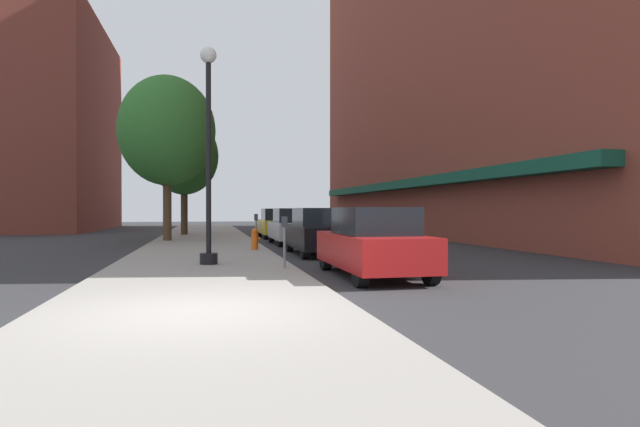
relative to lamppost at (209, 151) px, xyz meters
name	(u,v)px	position (x,y,z in m)	size (l,w,h in m)	color
ground_plane	(286,241)	(3.82, 11.40, -3.20)	(90.00, 90.00, 0.00)	#2D2D30
sidewalk_slab	(204,240)	(-0.18, 12.40, -3.14)	(4.80, 50.00, 0.12)	gray
building_far_background	(63,128)	(-11.20, 30.40, 4.92)	(6.80, 18.00, 16.29)	brown
lamppost	(209,151)	(0.00, 0.00, 0.00)	(0.48, 0.48, 5.90)	black
fire_hydrant	(255,239)	(1.69, 4.91, -2.68)	(0.33, 0.26, 0.79)	#E05614
parking_meter_near	(256,226)	(1.87, 6.29, -2.25)	(0.14, 0.09, 1.31)	slate
parking_meter_far	(284,236)	(1.87, -1.46, -2.25)	(0.14, 0.09, 1.31)	slate
tree_near	(184,156)	(-1.36, 17.50, 1.57)	(4.01, 4.01, 6.98)	#422D1E
tree_mid	(167,131)	(-1.91, 11.54, 2.18)	(4.58, 4.58, 7.91)	#4C3823
car_red	(373,243)	(3.82, -2.64, -2.39)	(1.80, 4.30, 1.66)	black
car_black	(318,232)	(3.82, 3.54, -2.39)	(1.80, 4.30, 1.66)	black
car_silver	(293,227)	(3.82, 9.24, -2.39)	(1.80, 4.30, 1.66)	black
car_yellow	(277,224)	(3.82, 14.84, -2.39)	(1.80, 4.30, 1.66)	black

